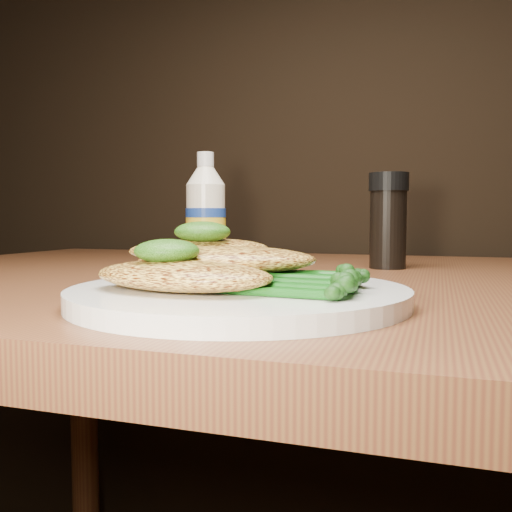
% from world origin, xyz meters
% --- Properties ---
extents(plate, '(0.27, 0.27, 0.01)m').
position_xyz_m(plate, '(0.03, 0.82, 0.76)').
color(plate, white).
rests_on(plate, dining_table).
extents(chicken_front, '(0.16, 0.09, 0.02)m').
position_xyz_m(chicken_front, '(-0.01, 0.78, 0.78)').
color(chicken_front, '#F7C64E').
rests_on(chicken_front, plate).
extents(chicken_mid, '(0.16, 0.11, 0.02)m').
position_xyz_m(chicken_mid, '(0.01, 0.83, 0.78)').
color(chicken_mid, '#F7C64E').
rests_on(chicken_mid, plate).
extents(chicken_back, '(0.14, 0.14, 0.02)m').
position_xyz_m(chicken_back, '(-0.02, 0.85, 0.79)').
color(chicken_back, '#F7C64E').
rests_on(chicken_back, plate).
extents(pesto_front, '(0.06, 0.06, 0.02)m').
position_xyz_m(pesto_front, '(-0.02, 0.78, 0.79)').
color(pesto_front, '#133407').
rests_on(pesto_front, chicken_front).
extents(pesto_back, '(0.06, 0.06, 0.02)m').
position_xyz_m(pesto_back, '(-0.02, 0.84, 0.81)').
color(pesto_back, '#133407').
rests_on(pesto_back, chicken_back).
extents(broccolini_bundle, '(0.13, 0.10, 0.02)m').
position_xyz_m(broccolini_bundle, '(0.07, 0.81, 0.77)').
color(broccolini_bundle, '#115112').
rests_on(broccolini_bundle, plate).
extents(mayo_bottle, '(0.06, 0.06, 0.16)m').
position_xyz_m(mayo_bottle, '(-0.14, 1.14, 0.83)').
color(mayo_bottle, white).
rests_on(mayo_bottle, dining_table).
extents(pepper_grinder, '(0.07, 0.07, 0.13)m').
position_xyz_m(pepper_grinder, '(0.11, 1.17, 0.82)').
color(pepper_grinder, black).
rests_on(pepper_grinder, dining_table).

